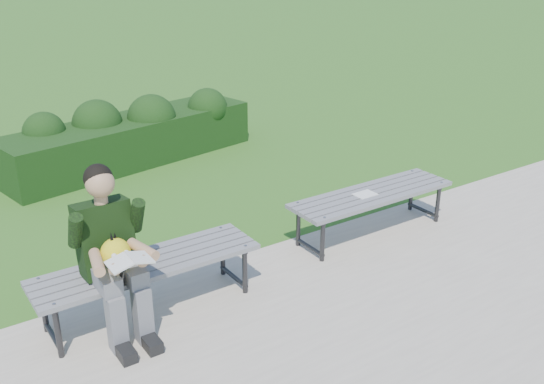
# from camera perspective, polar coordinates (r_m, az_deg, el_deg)

# --- Properties ---
(ground) EXTENTS (80.00, 80.00, 0.00)m
(ground) POSITION_cam_1_polar(r_m,az_deg,el_deg) (5.85, -3.14, -6.13)
(ground) COLOR #277416
(ground) RESTS_ON ground
(walkway) EXTENTS (30.00, 3.50, 0.02)m
(walkway) POSITION_cam_1_polar(r_m,az_deg,el_deg) (4.66, 8.43, -14.51)
(walkway) COLOR #B9B39A
(walkway) RESTS_ON ground
(hedge) EXTENTS (3.62, 1.53, 0.90)m
(hedge) POSITION_cam_1_polar(r_m,az_deg,el_deg) (8.48, -13.11, 5.36)
(hedge) COLOR #1B4413
(hedge) RESTS_ON ground
(bench_left) EXTENTS (1.80, 0.50, 0.46)m
(bench_left) POSITION_cam_1_polar(r_m,az_deg,el_deg) (4.91, -11.62, -7.01)
(bench_left) COLOR gray
(bench_left) RESTS_ON walkway
(bench_right) EXTENTS (1.80, 0.50, 0.46)m
(bench_right) POSITION_cam_1_polar(r_m,az_deg,el_deg) (6.18, 9.40, -0.51)
(bench_right) COLOR gray
(bench_right) RESTS_ON walkway
(seated_boy) EXTENTS (0.56, 0.76, 1.31)m
(seated_boy) POSITION_cam_1_polar(r_m,az_deg,el_deg) (4.61, -14.88, -5.18)
(seated_boy) COLOR slate
(seated_boy) RESTS_ON walkway
(paper_sheet) EXTENTS (0.22, 0.16, 0.01)m
(paper_sheet) POSITION_cam_1_polar(r_m,az_deg,el_deg) (6.10, 8.74, -0.21)
(paper_sheet) COLOR white
(paper_sheet) RESTS_ON bench_right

